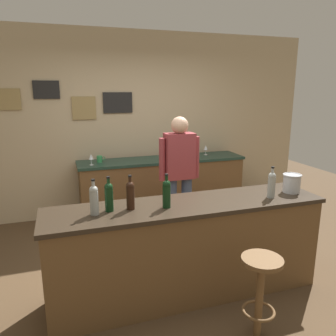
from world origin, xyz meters
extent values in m
plane|color=#4C3823|center=(0.00, 0.00, 0.00)|extent=(10.00, 10.00, 0.00)
cube|color=tan|center=(0.00, 2.03, 1.40)|extent=(6.00, 0.06, 2.80)
cube|color=#997F4C|center=(-1.70, 1.99, 1.80)|extent=(0.32, 0.02, 0.29)
cube|color=black|center=(-1.20, 1.99, 1.93)|extent=(0.35, 0.02, 0.25)
cube|color=#997F4C|center=(-0.70, 1.99, 1.67)|extent=(0.34, 0.02, 0.33)
cube|color=black|center=(-0.20, 1.99, 1.74)|extent=(0.44, 0.02, 0.31)
cube|color=brown|center=(0.00, -0.40, 0.44)|extent=(2.54, 0.57, 0.88)
cube|color=#2D2319|center=(0.00, -0.40, 0.90)|extent=(2.59, 0.60, 0.04)
cube|color=brown|center=(0.40, 1.65, 0.43)|extent=(2.50, 0.53, 0.86)
cube|color=#1E382D|center=(0.40, 1.65, 0.88)|extent=(2.55, 0.56, 0.04)
cylinder|color=#384766|center=(0.40, 0.65, 0.43)|extent=(0.13, 0.13, 0.86)
cylinder|color=#384766|center=(0.20, 0.65, 0.43)|extent=(0.13, 0.13, 0.86)
cube|color=maroon|center=(0.30, 0.65, 1.14)|extent=(0.36, 0.20, 0.56)
sphere|color=tan|center=(0.30, 0.65, 1.51)|extent=(0.21, 0.21, 0.21)
cylinder|color=maroon|center=(0.52, 0.65, 1.11)|extent=(0.08, 0.08, 0.52)
cylinder|color=maroon|center=(0.08, 0.65, 1.11)|extent=(0.08, 0.08, 0.52)
cylinder|color=brown|center=(0.33, -1.11, 0.32)|extent=(0.06, 0.06, 0.65)
torus|color=brown|center=(0.33, -1.11, 0.22)|extent=(0.26, 0.26, 0.02)
cylinder|color=brown|center=(0.33, -1.11, 0.66)|extent=(0.32, 0.32, 0.03)
cylinder|color=#999E99|center=(-0.84, -0.42, 1.02)|extent=(0.07, 0.07, 0.20)
sphere|color=#999E99|center=(-0.84, -0.42, 1.13)|extent=(0.07, 0.07, 0.07)
cylinder|color=#999E99|center=(-0.84, -0.42, 1.17)|extent=(0.03, 0.03, 0.09)
cylinder|color=black|center=(-0.84, -0.42, 1.22)|extent=(0.03, 0.03, 0.02)
cylinder|color=black|center=(-0.71, -0.37, 1.02)|extent=(0.07, 0.07, 0.20)
sphere|color=black|center=(-0.71, -0.37, 1.13)|extent=(0.07, 0.07, 0.07)
cylinder|color=black|center=(-0.71, -0.37, 1.17)|extent=(0.03, 0.03, 0.09)
cylinder|color=black|center=(-0.71, -0.37, 1.22)|extent=(0.03, 0.03, 0.02)
cylinder|color=black|center=(-0.53, -0.39, 1.02)|extent=(0.07, 0.07, 0.20)
sphere|color=black|center=(-0.53, -0.39, 1.13)|extent=(0.07, 0.07, 0.07)
cylinder|color=black|center=(-0.53, -0.39, 1.17)|extent=(0.03, 0.03, 0.09)
cylinder|color=black|center=(-0.53, -0.39, 1.22)|extent=(0.03, 0.03, 0.02)
cylinder|color=black|center=(-0.22, -0.44, 1.02)|extent=(0.07, 0.07, 0.20)
sphere|color=black|center=(-0.22, -0.44, 1.13)|extent=(0.07, 0.07, 0.07)
cylinder|color=black|center=(-0.22, -0.44, 1.17)|extent=(0.03, 0.03, 0.09)
cylinder|color=black|center=(-0.22, -0.44, 1.22)|extent=(0.03, 0.03, 0.02)
cylinder|color=#999E99|center=(0.82, -0.50, 1.02)|extent=(0.07, 0.07, 0.20)
sphere|color=#999E99|center=(0.82, -0.50, 1.13)|extent=(0.07, 0.07, 0.07)
cylinder|color=#999E99|center=(0.82, -0.50, 1.17)|extent=(0.03, 0.03, 0.09)
cylinder|color=black|center=(0.82, -0.50, 1.22)|extent=(0.03, 0.03, 0.02)
cylinder|color=#B7BABF|center=(1.12, -0.42, 1.01)|extent=(0.17, 0.17, 0.18)
torus|color=#B7BABF|center=(1.12, -0.42, 1.10)|extent=(0.19, 0.19, 0.02)
cylinder|color=silver|center=(-0.68, 1.55, 0.90)|extent=(0.06, 0.06, 0.00)
cylinder|color=silver|center=(-0.68, 1.55, 0.94)|extent=(0.01, 0.01, 0.07)
cone|color=silver|center=(-0.68, 1.55, 1.02)|extent=(0.07, 0.07, 0.08)
cylinder|color=silver|center=(1.16, 1.73, 0.90)|extent=(0.06, 0.06, 0.00)
cylinder|color=silver|center=(1.16, 1.73, 0.94)|extent=(0.01, 0.01, 0.07)
cone|color=silver|center=(1.16, 1.73, 1.02)|extent=(0.07, 0.07, 0.08)
cylinder|color=#338C4C|center=(-0.54, 1.70, 0.95)|extent=(0.08, 0.08, 0.09)
torus|color=#338C4C|center=(-0.49, 1.70, 0.95)|extent=(0.06, 0.01, 0.06)
camera|label=1|loc=(-1.07, -3.05, 1.94)|focal=35.15mm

